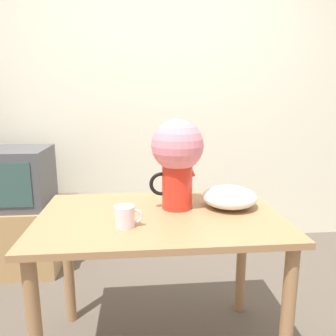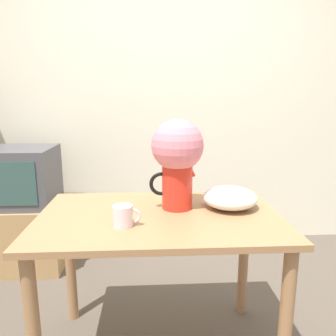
# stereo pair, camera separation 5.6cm
# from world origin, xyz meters

# --- Properties ---
(wall_back) EXTENTS (8.00, 0.05, 2.60)m
(wall_back) POSITION_xyz_m (0.00, 1.61, 1.30)
(wall_back) COLOR #EDE5CC
(wall_back) RESTS_ON ground_plane
(table) EXTENTS (1.19, 0.76, 0.80)m
(table) POSITION_xyz_m (-0.12, 0.13, 0.67)
(table) COLOR #A3754C
(table) RESTS_ON ground_plane
(flower_vase) EXTENTS (0.28, 0.26, 0.46)m
(flower_vase) POSITION_xyz_m (-0.03, 0.22, 1.08)
(flower_vase) COLOR red
(flower_vase) RESTS_ON table
(coffee_mug) EXTENTS (0.13, 0.09, 0.10)m
(coffee_mug) POSITION_xyz_m (-0.29, -0.02, 0.84)
(coffee_mug) COLOR silver
(coffee_mug) RESTS_ON table
(white_bowl) EXTENTS (0.29, 0.29, 0.11)m
(white_bowl) POSITION_xyz_m (0.25, 0.21, 0.85)
(white_bowl) COLOR silver
(white_bowl) RESTS_ON table
(tv_stand) EXTENTS (0.65, 0.55, 0.52)m
(tv_stand) POSITION_xyz_m (-1.20, 1.17, 0.26)
(tv_stand) COLOR tan
(tv_stand) RESTS_ON ground_plane
(tv_set) EXTENTS (0.54, 0.50, 0.45)m
(tv_set) POSITION_xyz_m (-1.20, 1.17, 0.75)
(tv_set) COLOR #4C4C51
(tv_set) RESTS_ON tv_stand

